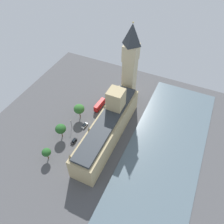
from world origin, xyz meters
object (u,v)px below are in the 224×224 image
Objects in this scene: parliament_building at (109,126)px; pedestrian_midblock at (94,131)px; plane_tree_by_river_gate at (61,129)px; pedestrian_far_end at (105,115)px; clock_tower at (130,65)px; pedestrian_trailing at (93,133)px; car_black_kerbside at (74,141)px; car_white_opposite_hall at (85,125)px; street_lamp_near_tower at (71,123)px; plane_tree_under_trees at (46,152)px; double_decker_bus_corner at (100,105)px; plane_tree_leading at (79,109)px.

parliament_building is 39.94× the size of pedestrian_midblock.
pedestrian_far_end is at bearing -122.09° from plane_tree_by_river_gate.
clock_tower reaches higher than plane_tree_by_river_gate.
pedestrian_trailing is at bearing 53.81° from pedestrian_far_end.
pedestrian_trailing is (-7.33, -9.66, -0.21)m from car_black_kerbside.
pedestrian_midblock is at bearing -16.27° from pedestrian_trailing.
car_white_opposite_hall is 2.80× the size of pedestrian_far_end.
street_lamp_near_tower is (-1.63, -7.90, -2.01)m from plane_tree_by_river_gate.
pedestrian_trailing is 0.16× the size of plane_tree_by_river_gate.
car_white_opposite_hall is at bearing -1.03° from parliament_building.
plane_tree_under_trees is at bearing 35.16° from pedestrian_far_end.
car_white_opposite_hall is 29.17m from plane_tree_under_trees.
pedestrian_trailing is (-7.56, 3.17, -0.21)m from car_white_opposite_hall.
plane_tree_by_river_gate reaches higher than pedestrian_far_end.
parliament_building is 8.73× the size of street_lamp_near_tower.
pedestrian_midblock is 14.39m from street_lamp_near_tower.
street_lamp_near_tower is (7.46, 22.47, 2.21)m from double_decker_bus_corner.
car_black_kerbside is at bearing 128.11° from street_lamp_near_tower.
clock_tower reaches higher than plane_tree_leading.
plane_tree_leading is 1.31× the size of plane_tree_under_trees.
plane_tree_under_trees is (6.81, 15.18, 4.83)m from car_black_kerbside.
plane_tree_leading is at bearing -90.47° from plane_tree_under_trees.
clock_tower is 56.00m from car_black_kerbside.
car_white_opposite_hall is 1.06× the size of car_black_kerbside.
plane_tree_under_trees is (0.27, 33.41, -1.74)m from plane_tree_leading.
clock_tower is 46.67m from pedestrian_trailing.
plane_tree_by_river_gate is at bearing 84.32° from plane_tree_leading.
plane_tree_under_trees is at bearing 95.36° from plane_tree_by_river_gate.
plane_tree_under_trees is at bearing 71.06° from clock_tower.
plane_tree_under_trees reaches higher than double_decker_bus_corner.
clock_tower reaches higher than car_black_kerbside.
car_black_kerbside reaches higher than pedestrian_trailing.
double_decker_bus_corner is at bearing -15.75° from pedestrian_trailing.
pedestrian_far_end is 30.34m from plane_tree_by_river_gate.
plane_tree_by_river_gate is at bearing 25.92° from parliament_building.
pedestrian_midblock is at bearing -144.31° from plane_tree_by_river_gate.
clock_tower reaches higher than plane_tree_under_trees.
clock_tower is at bearing 71.08° from car_white_opposite_hall.
street_lamp_near_tower is at bearing 61.97° from pedestrian_trailing.
car_white_opposite_hall is at bearing 139.44° from plane_tree_leading.
double_decker_bus_corner is 2.35× the size of car_black_kerbside.
plane_tree_by_river_gate is at bearing 87.32° from pedestrian_trailing.
clock_tower is at bearing -43.67° from pedestrian_trailing.
double_decker_bus_corner is at bearing -87.93° from car_black_kerbside.
parliament_building is 23.52m from plane_tree_leading.
double_decker_bus_corner is 22.37m from pedestrian_trailing.
pedestrian_midblock is (0.53, -1.78, 0.01)m from pedestrian_trailing.
plane_tree_by_river_gate is (15.79, 25.19, 6.09)m from pedestrian_far_end.
clock_tower is 5.70× the size of plane_tree_by_river_gate.
plane_tree_by_river_gate is (15.62, 9.06, 6.18)m from pedestrian_trailing.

